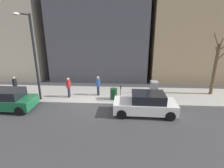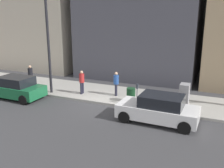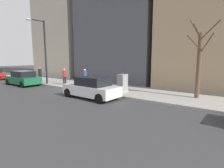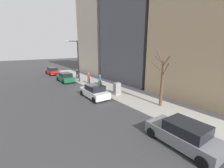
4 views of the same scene
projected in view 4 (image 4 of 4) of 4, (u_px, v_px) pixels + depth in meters
ground_plane at (88, 88)px, 21.16m from camera, size 120.00×120.00×0.00m
sidewalk at (100, 86)px, 22.28m from camera, size 4.00×36.00×0.15m
parked_car_grey at (183, 134)px, 8.68m from camera, size 2.03×4.25×1.52m
parked_car_white at (94, 91)px, 17.08m from camera, size 2.00×4.24×1.52m
parked_car_green at (66, 77)px, 25.00m from camera, size 1.94×4.21×1.52m
parked_car_red at (52, 71)px, 31.73m from camera, size 1.99×4.23×1.52m
parking_meter at (99, 84)px, 19.32m from camera, size 0.14×0.10×1.35m
utility_box at (117, 89)px, 17.71m from camera, size 0.83×0.61×1.43m
streetlamp at (77, 58)px, 23.61m from camera, size 1.97×0.32×6.50m
bare_tree at (162, 82)px, 13.94m from camera, size 1.07×1.85×5.18m
trash_bin at (100, 86)px, 20.11m from camera, size 0.56×0.56×0.90m
pedestrian_near_meter at (100, 80)px, 21.55m from camera, size 0.39×0.36×1.66m
pedestrian_midblock at (89, 78)px, 23.09m from camera, size 0.40×0.36×1.66m
pedestrian_far_corner at (77, 73)px, 26.78m from camera, size 0.40×0.36×1.66m
office_tower_left at (211, 25)px, 16.86m from camera, size 9.89×9.89×16.28m
office_tower_right at (104, 16)px, 32.53m from camera, size 9.03×9.03×24.48m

